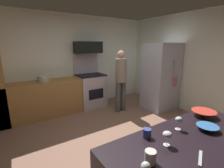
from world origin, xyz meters
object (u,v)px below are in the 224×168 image
object	(u,v)px
wine_glass_extra	(179,120)
oven_range	(91,89)
mixing_bowl_small	(204,113)
stock_pot	(43,78)
microwave	(88,47)
wine_glass_mid	(167,135)
mug_tea	(150,157)
person_cook	(121,78)
wine_glass_far	(146,168)
mug_coffee	(147,133)
mixing_bowl_large	(207,128)
refrigerator	(161,77)

from	to	relation	value
wine_glass_extra	oven_range	bearing A→B (deg)	80.13
oven_range	mixing_bowl_small	world-z (taller)	oven_range
stock_pot	mixing_bowl_small	bearing A→B (deg)	-68.74
microwave	wine_glass_mid	world-z (taller)	microwave
wine_glass_extra	mug_tea	xyz separation A→B (m)	(-0.63, -0.20, -0.06)
microwave	person_cook	size ratio (longest dim) A/B	0.45
mixing_bowl_small	person_cook	bearing A→B (deg)	78.16
wine_glass_extra	mug_tea	world-z (taller)	wine_glass_extra
microwave	mug_tea	world-z (taller)	microwave
oven_range	wine_glass_far	size ratio (longest dim) A/B	9.73
mixing_bowl_small	wine_glass_extra	bearing A→B (deg)	-176.83
mug_coffee	stock_pot	size ratio (longest dim) A/B	0.32
mixing_bowl_large	mug_coffee	size ratio (longest dim) A/B	2.48
refrigerator	wine_glass_mid	world-z (taller)	refrigerator
mixing_bowl_small	mug_coffee	size ratio (longest dim) A/B	3.28
wine_glass_mid	mug_tea	size ratio (longest dim) A/B	1.33
refrigerator	mixing_bowl_large	xyz separation A→B (m)	(-1.88, -2.23, 0.01)
refrigerator	mixing_bowl_small	distance (m)	2.56
mixing_bowl_small	wine_glass_far	distance (m)	1.40
microwave	mixing_bowl_small	world-z (taller)	microwave
microwave	wine_glass_far	xyz separation A→B (m)	(-1.37, -3.68, -0.69)
stock_pot	wine_glass_far	bearing A→B (deg)	-91.45
person_cook	stock_pot	distance (m)	1.95
mixing_bowl_small	stock_pot	size ratio (longest dim) A/B	1.05
wine_glass_far	mug_coffee	size ratio (longest dim) A/B	1.79
microwave	wine_glass_mid	size ratio (longest dim) A/B	5.37
stock_pot	wine_glass_extra	bearing A→B (deg)	-77.92
wine_glass_far	refrigerator	bearing A→B (deg)	39.08
mug_tea	stock_pot	world-z (taller)	stock_pot
mug_coffee	mug_tea	size ratio (longest dim) A/B	0.86
mixing_bowl_large	stock_pot	size ratio (longest dim) A/B	0.80
microwave	refrigerator	bearing A→B (deg)	-39.99
person_cook	wine_glass_mid	distance (m)	2.97
mug_coffee	mug_tea	bearing A→B (deg)	-131.22
person_cook	stock_pot	world-z (taller)	person_cook
mixing_bowl_large	wine_glass_far	distance (m)	1.06
person_cook	mixing_bowl_large	distance (m)	2.79
mixing_bowl_large	mug_tea	world-z (taller)	mug_tea
person_cook	wine_glass_far	bearing A→B (deg)	-123.71
oven_range	wine_glass_mid	distance (m)	3.55
wine_glass_mid	stock_pot	distance (m)	3.43
mixing_bowl_large	mug_coffee	world-z (taller)	mug_coffee
mug_coffee	microwave	bearing A→B (deg)	73.78
mug_tea	mug_coffee	bearing A→B (deg)	48.78
wine_glass_far	oven_range	bearing A→B (deg)	69.22
mixing_bowl_large	wine_glass_mid	size ratio (longest dim) A/B	1.60
mug_tea	stock_pot	bearing A→B (deg)	91.26
microwave	person_cook	world-z (taller)	microwave
mixing_bowl_small	oven_range	bearing A→B (deg)	89.87
mixing_bowl_large	refrigerator	bearing A→B (deg)	49.94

